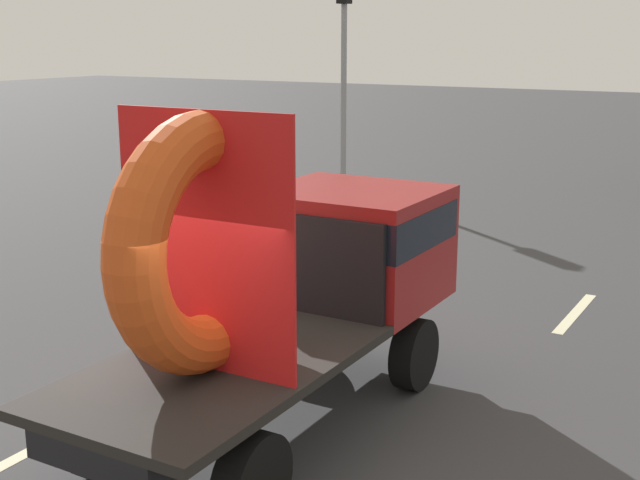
# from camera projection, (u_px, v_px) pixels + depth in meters

# --- Properties ---
(ground_plane) EXTENTS (120.00, 120.00, 0.00)m
(ground_plane) POSITION_uv_depth(u_px,v_px,m) (189.00, 457.00, 8.37)
(ground_plane) COLOR #38383A
(flatbed_truck) EXTENTS (2.02, 5.33, 3.47)m
(flatbed_truck) POSITION_uv_depth(u_px,v_px,m) (300.00, 270.00, 9.07)
(flatbed_truck) COLOR black
(flatbed_truck) RESTS_ON ground_plane
(traffic_light) EXTENTS (0.42, 0.36, 5.81)m
(traffic_light) POSITION_uv_depth(u_px,v_px,m) (344.00, 47.00, 22.77)
(traffic_light) COLOR gray
(traffic_light) RESTS_ON ground_plane
(lane_dash_left_far) EXTENTS (0.16, 2.20, 0.01)m
(lane_dash_left_far) POSITION_uv_depth(u_px,v_px,m) (380.00, 267.00, 15.24)
(lane_dash_left_far) COLOR beige
(lane_dash_left_far) RESTS_ON ground_plane
(lane_dash_right_far) EXTENTS (0.16, 2.10, 0.01)m
(lane_dash_right_far) POSITION_uv_depth(u_px,v_px,m) (575.00, 313.00, 12.71)
(lane_dash_right_far) COLOR beige
(lane_dash_right_far) RESTS_ON ground_plane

